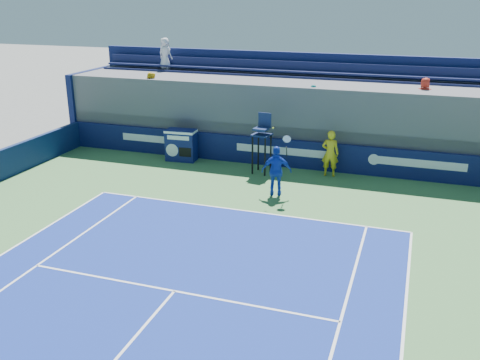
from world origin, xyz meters
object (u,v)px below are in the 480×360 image
(match_clock, at_px, (181,144))
(tennis_player, at_px, (277,171))
(ball_person, at_px, (330,153))
(umpire_chair, at_px, (262,137))

(match_clock, distance_m, tennis_player, 5.81)
(ball_person, height_order, match_clock, ball_person)
(ball_person, xyz_separation_m, umpire_chair, (-2.70, -0.51, 0.57))
(ball_person, bearing_deg, umpire_chair, 8.65)
(umpire_chair, relative_size, tennis_player, 0.96)
(ball_person, xyz_separation_m, tennis_player, (-1.47, -2.81, -0.01))
(match_clock, bearing_deg, ball_person, -0.12)
(match_clock, bearing_deg, umpire_chair, -7.76)
(tennis_player, bearing_deg, ball_person, 62.40)
(match_clock, relative_size, tennis_player, 0.54)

